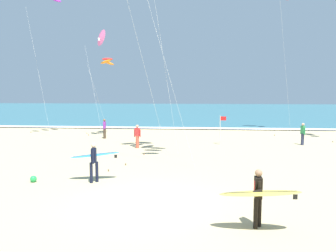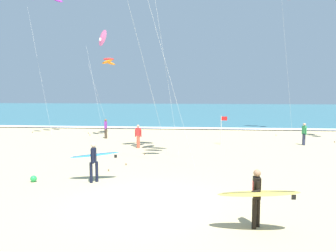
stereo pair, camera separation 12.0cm
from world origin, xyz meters
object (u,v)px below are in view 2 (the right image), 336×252
surfer_lead (257,194)px  bystander_red_top (138,136)px  bystander_green_top (304,134)px  beach_ball (34,179)px  surfer_trailing (94,158)px  kite_arc_scarlet_far (109,61)px  lifeguard_flag (222,127)px  kite_delta_rose_low (102,38)px  bystander_purple_top (106,128)px

surfer_lead → bystander_red_top: bearing=113.7°
bystander_green_top → beach_ball: bystander_green_top is taller
surfer_trailing → kite_arc_scarlet_far: bearing=102.5°
surfer_lead → bystander_green_top: surfer_lead is taller
kite_arc_scarlet_far → lifeguard_flag: bearing=-23.9°
kite_arc_scarlet_far → surfer_lead: bearing=-64.1°
kite_arc_scarlet_far → lifeguard_flag: size_ratio=3.15×
surfer_lead → kite_delta_rose_low: 21.32m
surfer_trailing → lifeguard_flag: bearing=60.3°
bystander_purple_top → lifeguard_flag: 9.51m
lifeguard_flag → beach_ball: (-8.64, -10.96, -1.13)m
kite_arc_scarlet_far → kite_delta_rose_low: kite_delta_rose_low is taller
kite_arc_scarlet_far → bystander_purple_top: (0.14, -1.76, -5.51)m
lifeguard_flag → kite_delta_rose_low: bearing=165.2°
beach_ball → surfer_trailing: bearing=7.8°
surfer_lead → lifeguard_flag: (-0.11, 15.27, 0.22)m
bystander_red_top → lifeguard_flag: (5.73, 1.94, 0.45)m
surfer_trailing → kite_delta_rose_low: size_ratio=0.25×
bystander_purple_top → lifeguard_flag: (9.19, -2.37, 0.45)m
kite_delta_rose_low → bystander_green_top: 16.98m
bystander_green_top → bystander_red_top: (-11.55, -2.29, 0.00)m
surfer_trailing → lifeguard_flag: 12.22m
bystander_purple_top → lifeguard_flag: bearing=-14.5°
surfer_lead → kite_arc_scarlet_far: kite_arc_scarlet_far is taller
kite_arc_scarlet_far → bystander_green_top: size_ratio=4.16×
kite_arc_scarlet_far → beach_ball: bearing=-87.4°
kite_arc_scarlet_far → bystander_green_top: 16.56m
kite_delta_rose_low → bystander_green_top: bearing=-8.0°
bystander_green_top → beach_ball: (-14.46, -11.31, -0.67)m
kite_arc_scarlet_far → beach_ball: (0.69, -15.10, -6.18)m
bystander_green_top → surfer_trailing: bearing=-137.3°
surfer_lead → bystander_purple_top: 19.95m
kite_delta_rose_low → surfer_trailing: bearing=-75.7°
bystander_purple_top → bystander_red_top: size_ratio=1.00×
bystander_purple_top → beach_ball: 13.37m
surfer_trailing → surfer_lead: bearing=-37.1°
bystander_red_top → lifeguard_flag: lifeguard_flag is taller
surfer_trailing → bystander_red_top: bearing=87.9°
surfer_lead → bystander_red_top: 14.55m
surfer_lead → kite_delta_rose_low: bearing=118.2°
surfer_trailing → kite_delta_rose_low: kite_delta_rose_low is taller
bystander_green_top → lifeguard_flag: (-5.82, -0.35, 0.45)m
surfer_lead → beach_ball: bearing=153.8°
lifeguard_flag → beach_ball: bearing=-128.2°
surfer_lead → bystander_green_top: size_ratio=1.41×
lifeguard_flag → surfer_lead: bearing=-89.6°
kite_delta_rose_low → bystander_red_top: 9.23m
kite_delta_rose_low → bystander_green_top: kite_delta_rose_low is taller
surfer_lead → bystander_purple_top: surfer_lead is taller
surfer_lead → kite_delta_rose_low: kite_delta_rose_low is taller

